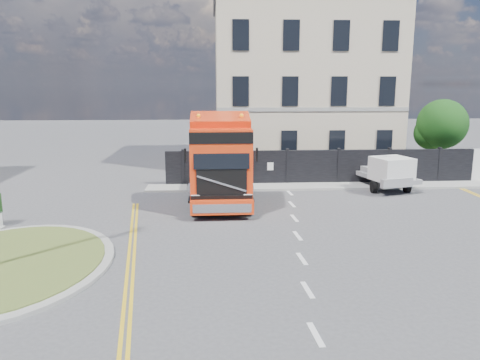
{
  "coord_description": "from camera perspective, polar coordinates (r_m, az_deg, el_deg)",
  "views": [
    {
      "loc": [
        -0.24,
        -17.44,
        5.73
      ],
      "look_at": [
        0.84,
        1.67,
        1.8
      ],
      "focal_mm": 35.0,
      "sensor_mm": 36.0,
      "label": 1
    }
  ],
  "objects": [
    {
      "name": "traffic_island",
      "position": [
        16.92,
        -26.94,
        -9.23
      ],
      "size": [
        6.8,
        6.8,
        0.17
      ],
      "color": "gray",
      "rests_on": "ground"
    },
    {
      "name": "hoarding_fence",
      "position": [
        27.71,
        11.0,
        1.56
      ],
      "size": [
        18.8,
        0.25,
        2.0
      ],
      "color": "black",
      "rests_on": "ground"
    },
    {
      "name": "truck",
      "position": [
        21.99,
        -2.41,
        1.66
      ],
      "size": [
        2.77,
        7.24,
        4.32
      ],
      "rotation": [
        0.0,
        0.0,
        0.01
      ],
      "color": "black",
      "rests_on": "ground"
    },
    {
      "name": "pavement_far",
      "position": [
        26.9,
        10.25,
        -0.75
      ],
      "size": [
        20.0,
        1.6,
        0.12
      ],
      "primitive_type": "cube",
      "color": "gray",
      "rests_on": "ground"
    },
    {
      "name": "tree",
      "position": [
        33.07,
        23.14,
        6.03
      ],
      "size": [
        3.2,
        3.2,
        4.8
      ],
      "color": "#382619",
      "rests_on": "ground"
    },
    {
      "name": "ground",
      "position": [
        18.36,
        -2.35,
        -6.59
      ],
      "size": [
        120.0,
        120.0,
        0.0
      ],
      "primitive_type": "plane",
      "color": "#424244",
      "rests_on": "ground"
    },
    {
      "name": "georgian_building",
      "position": [
        34.51,
        7.32,
        11.59
      ],
      "size": [
        12.3,
        10.3,
        12.8
      ],
      "color": "beige",
      "rests_on": "ground"
    },
    {
      "name": "flatbed_pickup",
      "position": [
        26.73,
        17.54,
        0.94
      ],
      "size": [
        3.01,
        4.98,
        1.92
      ],
      "rotation": [
        0.0,
        0.0,
        0.28
      ],
      "color": "gray",
      "rests_on": "ground"
    }
  ]
}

